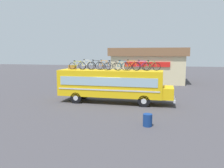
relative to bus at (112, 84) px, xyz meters
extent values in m
plane|color=#423F44|center=(-0.19, 0.00, -1.78)|extent=(120.00, 120.00, 0.00)
cube|color=yellow|center=(-0.19, 0.00, 0.06)|extent=(9.47, 2.34, 2.36)
cube|color=yellow|center=(5.01, 0.00, -0.63)|extent=(0.93, 2.15, 0.98)
cube|color=#99B7C6|center=(-0.19, -1.19, 0.32)|extent=(8.71, 0.04, 0.77)
cube|color=#99B7C6|center=(-0.19, 1.19, 0.32)|extent=(8.71, 0.04, 0.77)
cube|color=silver|center=(-0.19, -1.19, -0.42)|extent=(9.09, 0.03, 0.12)
cube|color=silver|center=(-0.19, 1.19, -0.42)|extent=(9.09, 0.03, 0.12)
cube|color=silver|center=(5.53, 0.00, -1.20)|extent=(0.16, 2.22, 0.24)
cylinder|color=black|center=(3.03, -1.03, -1.26)|extent=(1.02, 0.28, 1.02)
cylinder|color=silver|center=(3.03, -1.03, -1.26)|extent=(0.46, 0.30, 0.46)
cylinder|color=black|center=(3.03, 1.03, -1.26)|extent=(1.02, 0.28, 1.02)
cylinder|color=silver|center=(3.03, 1.03, -1.26)|extent=(0.46, 0.30, 0.46)
cylinder|color=black|center=(-3.13, -1.03, -1.26)|extent=(1.02, 0.28, 1.02)
cylinder|color=silver|center=(-3.13, -1.03, -1.26)|extent=(0.46, 0.30, 0.46)
cylinder|color=black|center=(-3.13, 1.03, -1.26)|extent=(1.02, 0.28, 1.02)
cylinder|color=silver|center=(-3.13, 1.03, -1.26)|extent=(0.46, 0.30, 0.46)
cube|color=olive|center=(-3.99, 0.29, 1.44)|extent=(0.70, 0.36, 0.40)
torus|color=black|center=(-3.92, 0.10, 1.56)|extent=(0.64, 0.04, 0.64)
torus|color=black|center=(-2.85, 0.10, 1.56)|extent=(0.64, 0.04, 0.64)
cylinder|color=#B2B20C|center=(-3.60, 0.10, 1.80)|extent=(0.20, 0.04, 0.46)
cylinder|color=#B2B20C|center=(-3.28, 0.10, 1.79)|extent=(0.49, 0.04, 0.44)
cylinder|color=#B2B20C|center=(-3.36, 0.10, 2.01)|extent=(0.64, 0.04, 0.07)
cylinder|color=#B2B20C|center=(-3.72, 0.10, 1.57)|extent=(0.41, 0.03, 0.05)
cylinder|color=#B2B20C|center=(-3.80, 0.10, 1.79)|extent=(0.26, 0.03, 0.48)
cylinder|color=#B2B20C|center=(-2.94, 0.10, 1.78)|extent=(0.22, 0.03, 0.45)
cylinder|color=silver|center=(-3.04, 0.10, 2.05)|extent=(0.03, 0.44, 0.03)
ellipsoid|color=black|center=(-3.68, 0.10, 2.07)|extent=(0.20, 0.08, 0.06)
torus|color=black|center=(-2.93, 0.10, 1.61)|extent=(0.74, 0.04, 0.74)
torus|color=black|center=(-1.97, 0.10, 1.61)|extent=(0.74, 0.04, 0.74)
cylinder|color=white|center=(-2.64, 0.10, 1.89)|extent=(0.19, 0.04, 0.53)
cylinder|color=white|center=(-2.35, 0.10, 1.87)|extent=(0.45, 0.04, 0.51)
cylinder|color=white|center=(-2.43, 0.10, 2.13)|extent=(0.58, 0.04, 0.07)
cylinder|color=white|center=(-2.75, 0.10, 1.62)|extent=(0.37, 0.03, 0.05)
cylinder|color=white|center=(-2.83, 0.10, 1.88)|extent=(0.24, 0.03, 0.55)
cylinder|color=white|center=(-2.06, 0.10, 1.86)|extent=(0.20, 0.03, 0.52)
cylinder|color=silver|center=(-2.14, 0.10, 2.16)|extent=(0.03, 0.44, 0.03)
ellipsoid|color=black|center=(-2.72, 0.10, 2.19)|extent=(0.20, 0.08, 0.06)
torus|color=black|center=(-2.12, 0.22, 1.59)|extent=(0.71, 0.04, 0.71)
torus|color=black|center=(-1.08, 0.22, 1.59)|extent=(0.71, 0.04, 0.71)
cylinder|color=black|center=(-1.81, 0.22, 1.86)|extent=(0.20, 0.04, 0.51)
cylinder|color=black|center=(-1.50, 0.22, 1.84)|extent=(0.48, 0.04, 0.49)
cylinder|color=black|center=(-1.58, 0.22, 2.09)|extent=(0.63, 0.04, 0.07)
cylinder|color=black|center=(-1.93, 0.22, 1.60)|extent=(0.40, 0.03, 0.05)
cylinder|color=black|center=(-2.01, 0.22, 1.85)|extent=(0.26, 0.03, 0.53)
cylinder|color=black|center=(-1.18, 0.22, 1.83)|extent=(0.22, 0.03, 0.49)
cylinder|color=silver|center=(-1.27, 0.22, 2.13)|extent=(0.03, 0.44, 0.03)
ellipsoid|color=black|center=(-1.89, 0.22, 2.15)|extent=(0.20, 0.08, 0.06)
torus|color=black|center=(-1.30, 0.23, 1.59)|extent=(0.71, 0.04, 0.71)
torus|color=black|center=(-0.34, 0.23, 1.59)|extent=(0.71, 0.04, 0.71)
cylinder|color=orange|center=(-1.01, 0.23, 1.86)|extent=(0.19, 0.04, 0.51)
cylinder|color=orange|center=(-0.73, 0.23, 1.85)|extent=(0.45, 0.04, 0.49)
cylinder|color=orange|center=(-0.80, 0.23, 2.09)|extent=(0.58, 0.04, 0.07)
cylinder|color=orange|center=(-1.12, 0.23, 1.60)|extent=(0.37, 0.03, 0.05)
cylinder|color=orange|center=(-1.20, 0.23, 1.85)|extent=(0.24, 0.03, 0.53)
cylinder|color=orange|center=(-0.43, 0.23, 1.84)|extent=(0.20, 0.03, 0.49)
cylinder|color=silver|center=(-0.51, 0.23, 2.13)|extent=(0.03, 0.44, 0.03)
ellipsoid|color=black|center=(-1.09, 0.23, 2.15)|extent=(0.20, 0.08, 0.06)
torus|color=black|center=(-0.42, -0.27, 1.58)|extent=(0.69, 0.04, 0.69)
torus|color=black|center=(0.65, -0.27, 1.58)|extent=(0.69, 0.04, 0.69)
cylinder|color=black|center=(-0.10, -0.27, 1.84)|extent=(0.21, 0.04, 0.49)
cylinder|color=black|center=(0.22, -0.27, 1.83)|extent=(0.50, 0.04, 0.47)
cylinder|color=black|center=(0.14, -0.27, 2.07)|extent=(0.65, 0.04, 0.07)
cylinder|color=black|center=(-0.22, -0.27, 1.59)|extent=(0.41, 0.03, 0.05)
cylinder|color=black|center=(-0.31, -0.27, 1.83)|extent=(0.26, 0.03, 0.51)
cylinder|color=black|center=(0.55, -0.27, 1.82)|extent=(0.22, 0.03, 0.48)
cylinder|color=silver|center=(0.46, -0.27, 2.10)|extent=(0.03, 0.44, 0.03)
ellipsoid|color=black|center=(-0.19, -0.27, 2.12)|extent=(0.20, 0.08, 0.06)
torus|color=black|center=(0.49, -0.09, 1.58)|extent=(0.69, 0.04, 0.69)
torus|color=black|center=(1.47, -0.09, 1.58)|extent=(0.69, 0.04, 0.69)
cylinder|color=#197FDB|center=(0.79, -0.09, 1.85)|extent=(0.19, 0.04, 0.49)
cylinder|color=#197FDB|center=(1.08, -0.09, 1.83)|extent=(0.46, 0.04, 0.47)
cylinder|color=#197FDB|center=(1.00, -0.09, 2.07)|extent=(0.59, 0.04, 0.07)
cylinder|color=#197FDB|center=(0.68, -0.09, 1.59)|extent=(0.37, 0.03, 0.05)
cylinder|color=#197FDB|center=(0.60, -0.09, 1.84)|extent=(0.24, 0.03, 0.51)
cylinder|color=#197FDB|center=(1.38, -0.09, 1.82)|extent=(0.21, 0.03, 0.48)
cylinder|color=silver|center=(1.29, -0.09, 2.10)|extent=(0.03, 0.44, 0.03)
ellipsoid|color=black|center=(0.71, -0.09, 2.13)|extent=(0.20, 0.08, 0.06)
torus|color=black|center=(1.25, -0.10, 1.61)|extent=(0.74, 0.04, 0.74)
torus|color=black|center=(2.25, -0.10, 1.61)|extent=(0.74, 0.04, 0.74)
cylinder|color=orange|center=(1.55, -0.10, 1.89)|extent=(0.19, 0.04, 0.53)
cylinder|color=orange|center=(1.85, -0.10, 1.87)|extent=(0.47, 0.04, 0.51)
cylinder|color=orange|center=(1.77, -0.10, 2.13)|extent=(0.60, 0.04, 0.07)
cylinder|color=orange|center=(1.44, -0.10, 1.62)|extent=(0.38, 0.03, 0.05)
cylinder|color=orange|center=(1.36, -0.10, 1.88)|extent=(0.25, 0.03, 0.55)
cylinder|color=orange|center=(2.16, -0.10, 1.86)|extent=(0.21, 0.03, 0.52)
cylinder|color=silver|center=(2.07, -0.10, 2.16)|extent=(0.03, 0.44, 0.03)
ellipsoid|color=black|center=(1.47, -0.10, 2.19)|extent=(0.20, 0.08, 0.06)
torus|color=black|center=(2.17, 0.15, 1.59)|extent=(0.71, 0.04, 0.71)
torus|color=black|center=(3.16, 0.15, 1.59)|extent=(0.71, 0.04, 0.71)
cylinder|color=purple|center=(2.47, 0.15, 1.86)|extent=(0.19, 0.04, 0.50)
cylinder|color=purple|center=(2.77, 0.15, 1.84)|extent=(0.46, 0.04, 0.49)
cylinder|color=purple|center=(2.69, 0.15, 2.09)|extent=(0.60, 0.04, 0.07)
cylinder|color=purple|center=(2.36, 0.15, 1.60)|extent=(0.38, 0.03, 0.05)
cylinder|color=purple|center=(2.28, 0.15, 1.85)|extent=(0.24, 0.03, 0.52)
cylinder|color=purple|center=(3.07, 0.15, 1.83)|extent=(0.21, 0.03, 0.49)
cylinder|color=silver|center=(2.98, 0.15, 2.12)|extent=(0.03, 0.44, 0.03)
ellipsoid|color=black|center=(2.39, 0.15, 2.14)|extent=(0.20, 0.08, 0.06)
torus|color=black|center=(3.01, 0.36, 1.59)|extent=(0.70, 0.04, 0.70)
torus|color=black|center=(3.96, 0.36, 1.59)|extent=(0.70, 0.04, 0.70)
cylinder|color=green|center=(3.29, 0.36, 1.85)|extent=(0.19, 0.04, 0.50)
cylinder|color=green|center=(3.58, 0.36, 1.83)|extent=(0.45, 0.04, 0.48)
cylinder|color=green|center=(3.50, 0.36, 2.08)|extent=(0.58, 0.04, 0.07)
cylinder|color=green|center=(3.19, 0.36, 1.60)|extent=(0.37, 0.03, 0.05)
cylinder|color=green|center=(3.11, 0.36, 1.84)|extent=(0.24, 0.03, 0.52)
cylinder|color=green|center=(3.88, 0.36, 1.82)|extent=(0.20, 0.03, 0.48)
cylinder|color=silver|center=(3.79, 0.36, 2.11)|extent=(0.03, 0.44, 0.03)
ellipsoid|color=black|center=(3.22, 0.36, 2.13)|extent=(0.20, 0.08, 0.06)
cube|color=beige|center=(2.20, 16.18, 0.28)|extent=(10.67, 7.22, 4.12)
cube|color=brown|center=(2.20, 16.18, 2.93)|extent=(11.52, 7.79, 1.18)
cube|color=red|center=(2.20, 12.47, 1.19)|extent=(6.40, 0.16, 0.70)
cylinder|color=navy|center=(3.71, -6.07, -1.38)|extent=(0.58, 0.58, 0.78)
camera|label=1|loc=(4.63, -19.82, 2.80)|focal=35.92mm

